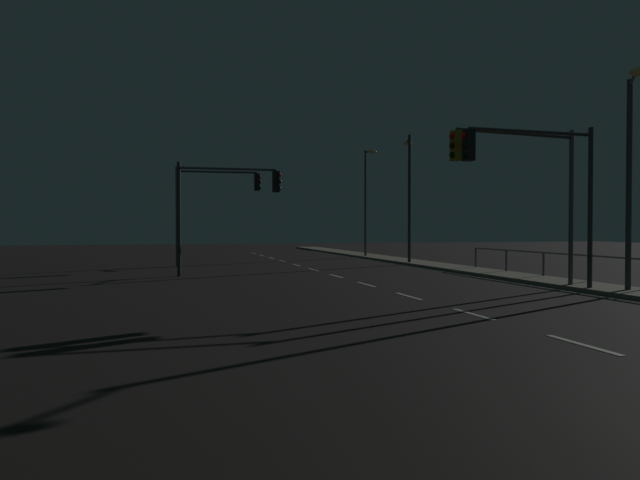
{
  "coord_description": "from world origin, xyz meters",
  "views": [
    {
      "loc": [
        -7.41,
        -4.43,
        2.14
      ],
      "look_at": [
        -0.07,
        23.5,
        1.53
      ],
      "focal_mm": 34.25,
      "sensor_mm": 36.0,
      "label": 1
    }
  ],
  "objects_px": {
    "traffic_light_far_right": "(520,172)",
    "street_lamp_corner": "(367,193)",
    "traffic_light_far_left": "(215,196)",
    "street_lamp_far_end": "(409,186)",
    "street_lamp_mid_block": "(631,160)",
    "traffic_light_far_center": "(227,195)",
    "traffic_light_overhead_east": "(536,172)"
  },
  "relations": [
    {
      "from": "traffic_light_far_left",
      "to": "street_lamp_far_end",
      "type": "height_order",
      "value": "street_lamp_far_end"
    },
    {
      "from": "traffic_light_far_right",
      "to": "street_lamp_corner",
      "type": "relative_size",
      "value": 0.72
    },
    {
      "from": "traffic_light_far_center",
      "to": "street_lamp_far_end",
      "type": "height_order",
      "value": "street_lamp_far_end"
    },
    {
      "from": "traffic_light_far_right",
      "to": "street_lamp_mid_block",
      "type": "distance_m",
      "value": 3.29
    },
    {
      "from": "street_lamp_mid_block",
      "to": "traffic_light_far_right",
      "type": "bearing_deg",
      "value": 142.43
    },
    {
      "from": "traffic_light_far_left",
      "to": "traffic_light_far_center",
      "type": "bearing_deg",
      "value": -90.57
    },
    {
      "from": "traffic_light_far_right",
      "to": "traffic_light_far_left",
      "type": "height_order",
      "value": "traffic_light_far_right"
    },
    {
      "from": "traffic_light_far_left",
      "to": "street_lamp_corner",
      "type": "height_order",
      "value": "street_lamp_corner"
    },
    {
      "from": "street_lamp_corner",
      "to": "street_lamp_far_end",
      "type": "height_order",
      "value": "street_lamp_corner"
    },
    {
      "from": "street_lamp_far_end",
      "to": "street_lamp_mid_block",
      "type": "bearing_deg",
      "value": -88.89
    },
    {
      "from": "street_lamp_mid_block",
      "to": "street_lamp_corner",
      "type": "bearing_deg",
      "value": 90.6
    },
    {
      "from": "traffic_light_far_right",
      "to": "street_lamp_mid_block",
      "type": "xyz_separation_m",
      "value": [
        2.6,
        -2.0,
        0.26
      ]
    },
    {
      "from": "traffic_light_far_right",
      "to": "street_lamp_far_end",
      "type": "bearing_deg",
      "value": 81.21
    },
    {
      "from": "traffic_light_far_right",
      "to": "street_lamp_corner",
      "type": "xyz_separation_m",
      "value": [
        2.35,
        22.32,
        0.56
      ]
    },
    {
      "from": "traffic_light_far_center",
      "to": "street_lamp_corner",
      "type": "relative_size",
      "value": 0.67
    },
    {
      "from": "traffic_light_overhead_east",
      "to": "traffic_light_far_left",
      "type": "bearing_deg",
      "value": 117.34
    },
    {
      "from": "traffic_light_far_right",
      "to": "street_lamp_mid_block",
      "type": "height_order",
      "value": "street_lamp_mid_block"
    },
    {
      "from": "street_lamp_corner",
      "to": "traffic_light_far_center",
      "type": "bearing_deg",
      "value": -130.03
    },
    {
      "from": "street_lamp_far_end",
      "to": "traffic_light_overhead_east",
      "type": "bearing_deg",
      "value": -98.34
    },
    {
      "from": "traffic_light_far_right",
      "to": "street_lamp_far_end",
      "type": "height_order",
      "value": "street_lamp_far_end"
    },
    {
      "from": "traffic_light_far_center",
      "to": "traffic_light_far_right",
      "type": "bearing_deg",
      "value": -46.07
    },
    {
      "from": "traffic_light_far_right",
      "to": "street_lamp_mid_block",
      "type": "relative_size",
      "value": 0.8
    },
    {
      "from": "traffic_light_far_center",
      "to": "street_lamp_mid_block",
      "type": "bearing_deg",
      "value": -44.32
    },
    {
      "from": "traffic_light_far_center",
      "to": "traffic_light_far_left",
      "type": "bearing_deg",
      "value": 89.43
    },
    {
      "from": "street_lamp_corner",
      "to": "street_lamp_far_end",
      "type": "xyz_separation_m",
      "value": [
        -0.07,
        -7.6,
        -0.01
      ]
    },
    {
      "from": "traffic_light_far_center",
      "to": "traffic_light_far_left",
      "type": "height_order",
      "value": "traffic_light_far_left"
    },
    {
      "from": "traffic_light_far_center",
      "to": "traffic_light_far_right",
      "type": "relative_size",
      "value": 0.93
    },
    {
      "from": "traffic_light_far_left",
      "to": "street_lamp_far_end",
      "type": "bearing_deg",
      "value": -6.37
    },
    {
      "from": "traffic_light_overhead_east",
      "to": "traffic_light_far_right",
      "type": "height_order",
      "value": "traffic_light_far_right"
    },
    {
      "from": "traffic_light_overhead_east",
      "to": "street_lamp_corner",
      "type": "height_order",
      "value": "street_lamp_corner"
    },
    {
      "from": "street_lamp_mid_block",
      "to": "traffic_light_overhead_east",
      "type": "bearing_deg",
      "value": 156.41
    },
    {
      "from": "traffic_light_overhead_east",
      "to": "street_lamp_far_end",
      "type": "distance_m",
      "value": 15.75
    }
  ]
}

